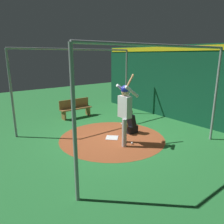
{
  "coord_description": "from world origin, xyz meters",
  "views": [
    {
      "loc": [
        4.41,
        5.6,
        2.84
      ],
      "look_at": [
        0.0,
        0.0,
        0.95
      ],
      "focal_mm": 34.6,
      "sensor_mm": 36.0,
      "label": 1
    }
  ],
  "objects": [
    {
      "name": "baseball_0",
      "position": [
        -1.24,
        -0.91,
        0.04
      ],
      "size": [
        0.07,
        0.07,
        0.07
      ],
      "primitive_type": "sphere",
      "color": "white",
      "rests_on": "dirt_circle"
    },
    {
      "name": "home_plate",
      "position": [
        0.0,
        0.0,
        0.01
      ],
      "size": [
        0.59,
        0.59,
        0.01
      ],
      "primitive_type": "cube",
      "rotation": [
        0.0,
        0.0,
        0.79
      ],
      "color": "white",
      "rests_on": "dirt_circle"
    },
    {
      "name": "catcher",
      "position": [
        -0.86,
        -0.01,
        0.36
      ],
      "size": [
        0.58,
        0.4,
        0.92
      ],
      "color": "black",
      "rests_on": "ground"
    },
    {
      "name": "ground_plane",
      "position": [
        0.0,
        0.0,
        0.0
      ],
      "size": [
        25.33,
        25.33,
        0.0
      ],
      "primitive_type": "plane",
      "color": "#287A38"
    },
    {
      "name": "bench",
      "position": [
        -0.3,
        -3.14,
        0.44
      ],
      "size": [
        1.52,
        0.36,
        0.85
      ],
      "color": "olive",
      "rests_on": "ground"
    },
    {
      "name": "back_wall",
      "position": [
        -3.72,
        0.0,
        1.64
      ],
      "size": [
        0.23,
        9.33,
        3.25
      ],
      "color": "#0F472D",
      "rests_on": "ground"
    },
    {
      "name": "batter",
      "position": [
        0.01,
        0.68,
        1.2
      ],
      "size": [
        0.68,
        0.49,
        2.25
      ],
      "color": "#B3B3B7",
      "rests_on": "ground"
    },
    {
      "name": "baseball_1",
      "position": [
        -0.17,
        0.85,
        0.04
      ],
      "size": [
        0.07,
        0.07,
        0.07
      ],
      "primitive_type": "sphere",
      "color": "white",
      "rests_on": "dirt_circle"
    },
    {
      "name": "cage_frame",
      "position": [
        0.0,
        0.0,
        2.13
      ],
      "size": [
        5.32,
        4.49,
        3.09
      ],
      "color": "gray",
      "rests_on": "ground"
    },
    {
      "name": "dirt_circle",
      "position": [
        0.0,
        0.0,
        0.0
      ],
      "size": [
        3.69,
        3.69,
        0.01
      ],
      "primitive_type": "cylinder",
      "color": "#9E4C28",
      "rests_on": "ground"
    }
  ]
}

